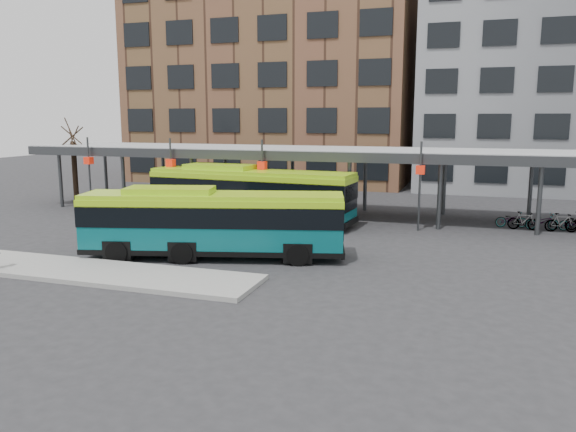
% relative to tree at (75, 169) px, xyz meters
% --- Properties ---
extents(ground, '(120.00, 120.00, 0.00)m').
position_rel_tree_xyz_m(ground, '(18.00, -12.00, -2.43)').
color(ground, '#28282B').
rests_on(ground, ground).
extents(boarding_island, '(14.00, 3.00, 0.18)m').
position_rel_tree_xyz_m(boarding_island, '(12.50, -15.00, -2.34)').
color(boarding_island, gray).
rests_on(boarding_island, ground).
extents(canopy, '(40.00, 6.53, 4.80)m').
position_rel_tree_xyz_m(canopy, '(17.94, 0.87, 1.47)').
color(canopy, '#999B9E').
rests_on(canopy, ground).
extents(tree, '(1.64, 1.64, 5.60)m').
position_rel_tree_xyz_m(tree, '(0.00, 0.00, 0.00)').
color(tree, black).
rests_on(tree, ground).
extents(building_brick, '(26.00, 14.00, 22.00)m').
position_rel_tree_xyz_m(building_brick, '(8.00, 20.00, 8.57)').
color(building_brick, brown).
rests_on(building_brick, ground).
extents(building_grey, '(24.00, 14.00, 20.00)m').
position_rel_tree_xyz_m(building_grey, '(34.00, 20.00, 7.57)').
color(building_grey, slate).
rests_on(building_grey, ground).
extents(bus_front, '(11.44, 5.15, 3.09)m').
position_rel_tree_xyz_m(bus_front, '(16.05, -11.15, -0.82)').
color(bus_front, '#085359').
rests_on(bus_front, ground).
extents(bus_rear, '(12.27, 3.51, 3.34)m').
position_rel_tree_xyz_m(bus_rear, '(14.46, -2.93, -0.70)').
color(bus_rear, '#085359').
rests_on(bus_rear, ground).
extents(bike_rack, '(5.33, 1.46, 1.04)m').
position_rel_tree_xyz_m(bike_rack, '(30.73, 0.07, -1.96)').
color(bike_rack, slate).
rests_on(bike_rack, ground).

